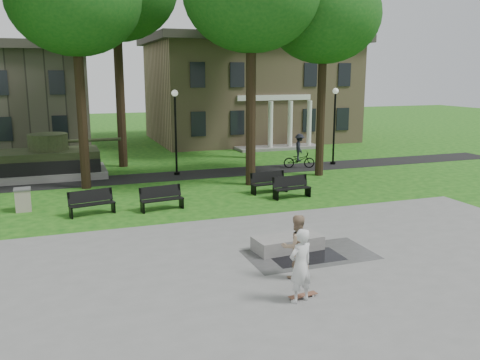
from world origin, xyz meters
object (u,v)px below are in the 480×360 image
(concrete_block, at_px, (288,243))
(skateboarder, at_px, (300,266))
(friend_watching, at_px, (296,246))
(cyclist, at_px, (299,154))
(trash_bin, at_px, (23,200))
(park_bench_0, at_px, (92,202))

(concrete_block, height_order, skateboarder, skateboarder)
(friend_watching, bearing_deg, cyclist, -113.84)
(cyclist, relative_size, trash_bin, 2.16)
(park_bench_0, bearing_deg, cyclist, 16.43)
(friend_watching, bearing_deg, concrete_block, -106.54)
(concrete_block, xyz_separation_m, park_bench_0, (-5.64, 6.54, 0.28))
(concrete_block, distance_m, park_bench_0, 8.64)
(skateboarder, bearing_deg, concrete_block, -126.58)
(friend_watching, height_order, trash_bin, friend_watching)
(cyclist, bearing_deg, park_bench_0, 135.65)
(concrete_block, xyz_separation_m, skateboarder, (-1.33, -3.56, 0.72))
(concrete_block, height_order, cyclist, cyclist)
(concrete_block, xyz_separation_m, trash_bin, (-8.29, 8.08, 0.24))
(concrete_block, bearing_deg, friend_watching, -109.24)
(concrete_block, height_order, friend_watching, friend_watching)
(skateboarder, distance_m, park_bench_0, 10.99)
(concrete_block, distance_m, friend_watching, 2.37)
(friend_watching, relative_size, cyclist, 0.87)
(park_bench_0, height_order, trash_bin, park_bench_0)
(cyclist, height_order, trash_bin, cyclist)
(concrete_block, height_order, trash_bin, trash_bin)
(friend_watching, xyz_separation_m, cyclist, (7.60, 15.21, -0.08))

